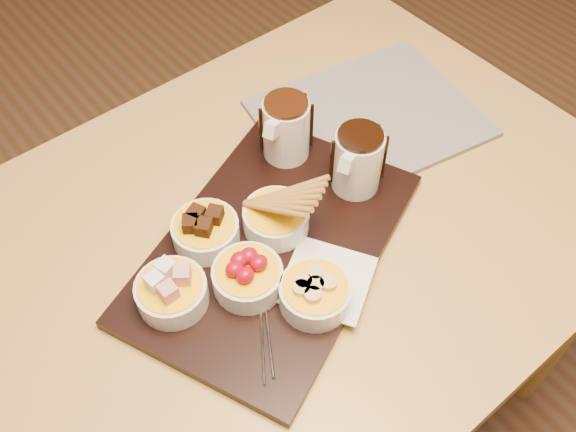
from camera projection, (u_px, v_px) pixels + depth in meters
ground at (271, 418)px, 1.57m from camera, size 5.00×5.00×0.00m
dining_table at (263, 274)px, 1.06m from camera, size 1.20×0.80×0.75m
serving_board at (273, 247)px, 0.96m from camera, size 0.54×0.45×0.02m
napkin at (327, 280)px, 0.92m from camera, size 0.16×0.16×0.00m
bowl_marshmallows at (172, 293)px, 0.88m from camera, size 0.10×0.10×0.04m
bowl_cake at (206, 232)px, 0.95m from camera, size 0.10×0.10×0.04m
bowl_strawberries at (248, 278)px, 0.90m from camera, size 0.10×0.10×0.04m
bowl_biscotti at (276, 219)px, 0.96m from camera, size 0.10×0.10×0.04m
bowl_bananas at (315, 295)px, 0.88m from camera, size 0.10×0.10×0.04m
pitcher_dark_chocolate at (357, 161)px, 0.99m from camera, size 0.10×0.10×0.10m
pitcher_milk_chocolate at (286, 129)px, 1.03m from camera, size 0.10×0.10×0.10m
fondue_skewers at (260, 296)px, 0.90m from camera, size 0.23×0.17×0.01m
newspaper at (369, 118)px, 1.14m from camera, size 0.42×0.36×0.01m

